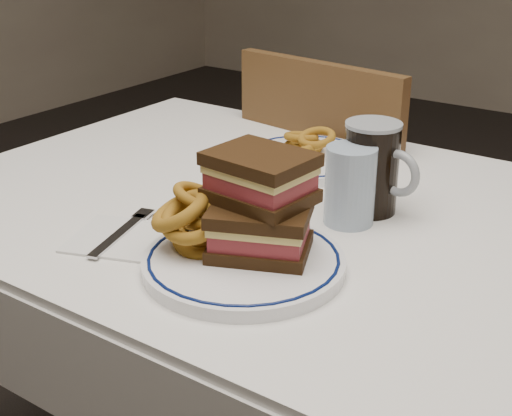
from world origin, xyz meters
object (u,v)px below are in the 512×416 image
Objects in this scene: reuben_sandwich at (260,204)px; far_plate at (307,158)px; main_plate at (244,262)px; beer_mug at (373,167)px; chair_far at (343,226)px.

far_plate is (-0.16, 0.39, -0.08)m from reuben_sandwich.
beer_mug reaches higher than main_plate.
chair_far is at bearing 101.62° from far_plate.
far_plate is at bearing 111.93° from reuben_sandwich.
far_plate is (0.06, -0.28, 0.27)m from chair_far.
beer_mug is at bearing -34.19° from far_plate.
reuben_sandwich is at bearing -72.27° from chair_far.
reuben_sandwich is 0.65× the size of far_plate.
reuben_sandwich reaches higher than beer_mug.
beer_mug reaches higher than far_plate.
chair_far is 0.77m from main_plate.
main_plate is at bearing -99.36° from reuben_sandwich.
far_plate is at bearing 145.81° from beer_mug.
reuben_sandwich is 1.11× the size of beer_mug.
main_plate is 1.09× the size of far_plate.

